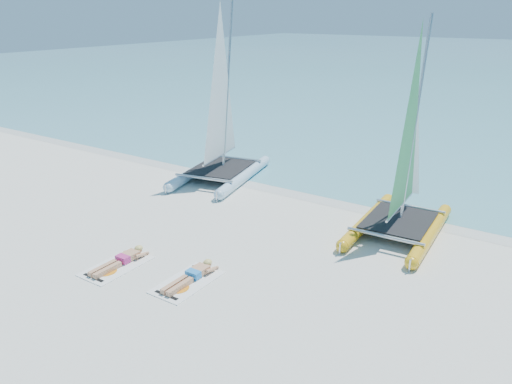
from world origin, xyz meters
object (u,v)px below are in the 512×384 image
(catamaran_yellow, at_px, (409,164))
(towel_b, at_px, (187,282))
(towel_a, at_px, (117,266))
(sunbather_b, at_px, (192,275))
(sunbather_a, at_px, (122,260))
(catamaran_blue, at_px, (221,126))

(catamaran_yellow, height_order, towel_b, catamaran_yellow)
(towel_a, xyz_separation_m, towel_b, (2.10, 0.41, 0.00))
(towel_a, height_order, sunbather_b, sunbather_b)
(towel_b, bearing_deg, sunbather_a, -173.94)
(sunbather_a, xyz_separation_m, sunbather_b, (2.10, 0.41, 0.00))
(catamaran_blue, distance_m, sunbather_b, 8.40)
(towel_b, bearing_deg, catamaran_yellow, 62.11)
(catamaran_blue, height_order, sunbather_b, catamaran_blue)
(sunbather_a, distance_m, sunbather_b, 2.14)
(catamaran_blue, bearing_deg, towel_a, -85.43)
(towel_a, bearing_deg, sunbather_b, 16.12)
(catamaran_blue, relative_size, towel_a, 3.83)
(catamaran_yellow, height_order, sunbather_b, catamaran_yellow)
(sunbather_a, bearing_deg, catamaran_yellow, 50.21)
(catamaran_yellow, distance_m, towel_b, 7.41)
(catamaran_blue, bearing_deg, sunbather_b, -69.90)
(towel_a, bearing_deg, towel_b, 11.18)
(sunbather_a, bearing_deg, towel_a, -90.00)
(towel_a, xyz_separation_m, sunbather_b, (2.10, 0.61, 0.11))
(catamaran_yellow, distance_m, towel_a, 8.87)
(catamaran_yellow, bearing_deg, towel_a, -131.84)
(catamaran_yellow, relative_size, towel_b, 3.52)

